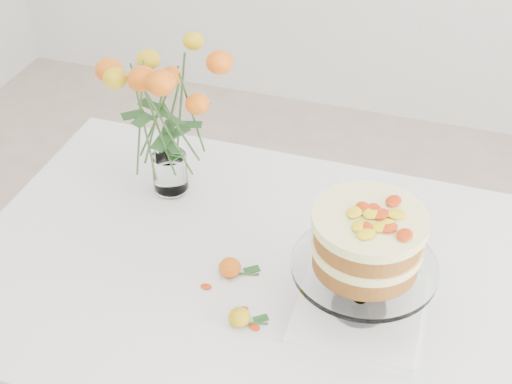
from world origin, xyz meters
TOP-DOWN VIEW (x-y plane):
  - table at (0.00, 0.00)m, footprint 1.43×0.93m
  - napkin at (0.22, -0.06)m, footprint 0.27×0.27m
  - cake_stand at (0.22, -0.06)m, footprint 0.30×0.30m
  - rose_vase at (-0.33, 0.20)m, footprint 0.38×0.38m
  - loose_rose_near at (-0.01, -0.18)m, footprint 0.08×0.05m
  - loose_rose_far at (-0.08, -0.04)m, footprint 0.09×0.05m
  - stray_petal_a at (-0.12, -0.10)m, footprint 0.03×0.02m
  - stray_petal_b at (-0.02, -0.14)m, footprint 0.03×0.02m
  - stray_petal_c at (0.02, -0.18)m, footprint 0.03×0.02m

SIDE VIEW (x-z plane):
  - table at x=0.00m, z-range 0.30..1.05m
  - stray_petal_a at x=-0.12m, z-range 0.76..0.76m
  - stray_petal_b at x=-0.02m, z-range 0.76..0.76m
  - stray_petal_c at x=0.02m, z-range 0.76..0.76m
  - napkin at x=0.22m, z-range 0.76..0.76m
  - loose_rose_near at x=-0.01m, z-range 0.76..0.80m
  - loose_rose_far at x=-0.08m, z-range 0.76..0.80m
  - cake_stand at x=0.22m, z-range 0.81..1.08m
  - rose_vase at x=-0.33m, z-range 0.79..1.24m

